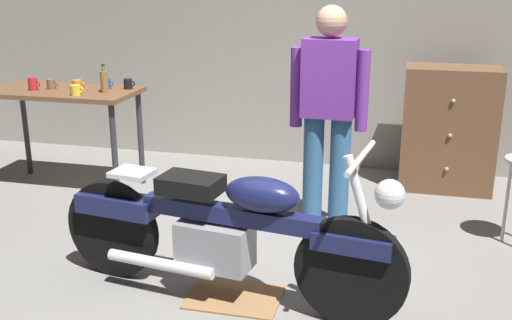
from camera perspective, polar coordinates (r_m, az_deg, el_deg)
name	(u,v)px	position (r m, az deg, el deg)	size (l,w,h in m)	color
ground_plane	(230,294)	(3.84, -2.41, -12.41)	(12.00, 12.00, 0.00)	gray
back_wall	(309,7)	(6.08, 4.97, 14.01)	(8.00, 0.12, 3.10)	gray
workbench	(63,102)	(5.63, -17.51, 5.15)	(1.30, 0.64, 0.90)	brown
motorcycle	(225,229)	(3.61, -2.93, -6.48)	(2.18, 0.64, 1.00)	black
person_standing	(328,110)	(4.48, 6.75, 4.63)	(0.57, 0.24, 1.67)	#33628F
wooden_dresser	(448,129)	(5.67, 17.50, 2.77)	(0.80, 0.47, 1.10)	brown
drip_tray	(235,297)	(3.80, -2.02, -12.65)	(0.56, 0.40, 0.01)	olive
mug_brown_stoneware	(51,84)	(5.65, -18.52, 6.72)	(0.10, 0.07, 0.09)	brown
mug_orange_travel	(77,85)	(5.55, -16.31, 6.73)	(0.11, 0.08, 0.09)	orange
mug_black_matte	(128,84)	(5.49, -11.82, 6.96)	(0.10, 0.07, 0.09)	black
mug_blue_enamel	(106,84)	(5.54, -13.79, 6.92)	(0.11, 0.08, 0.09)	#2D51AD
mug_yellow_tall	(76,90)	(5.31, -16.44, 6.26)	(0.12, 0.08, 0.09)	yellow
mug_red_diner	(33,84)	(5.65, -20.06, 6.67)	(0.11, 0.08, 0.11)	red
bottle	(104,81)	(5.35, -13.95, 7.13)	(0.06, 0.06, 0.24)	olive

